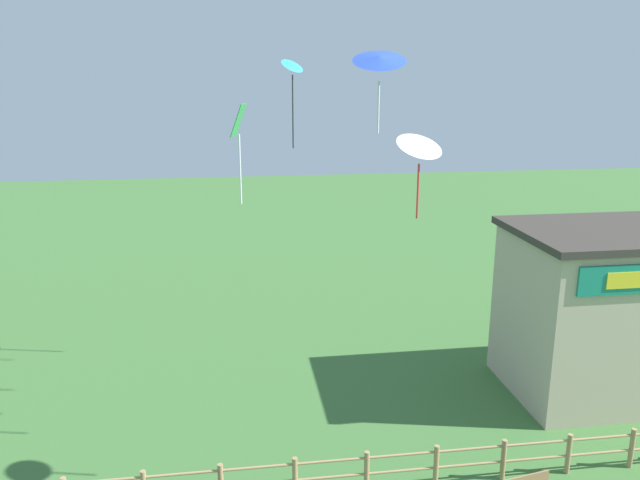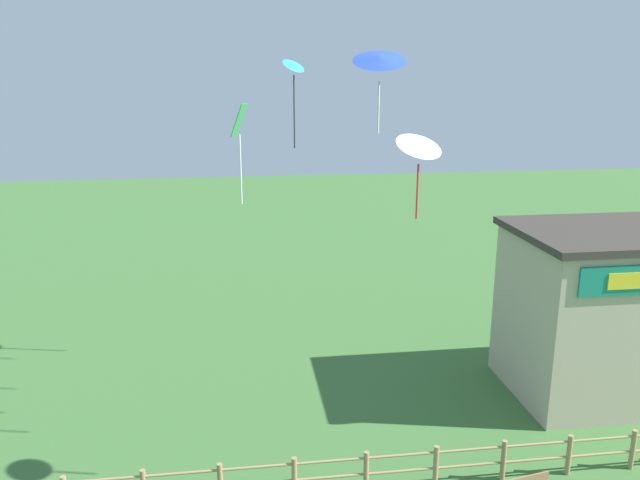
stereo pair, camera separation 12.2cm
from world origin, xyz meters
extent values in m
cylinder|color=#9E7F56|center=(-0.93, 6.30, 0.59)|extent=(0.14, 0.14, 1.18)
cylinder|color=#9E7F56|center=(0.93, 6.30, 0.59)|extent=(0.14, 0.14, 1.18)
cylinder|color=#9E7F56|center=(2.80, 6.30, 0.59)|extent=(0.14, 0.14, 1.18)
cylinder|color=#9E7F56|center=(4.67, 6.30, 0.59)|extent=(0.14, 0.14, 1.18)
cylinder|color=#9E7F56|center=(6.53, 6.30, 0.59)|extent=(0.14, 0.14, 1.18)
cylinder|color=#9E7F56|center=(8.40, 6.30, 0.59)|extent=(0.14, 0.14, 1.18)
cylinder|color=#9E7F56|center=(0.00, 6.30, 1.00)|extent=(20.54, 0.07, 0.07)
cylinder|color=#9E7F56|center=(0.00, 6.30, 0.53)|extent=(20.54, 0.07, 0.07)
cube|color=#B7A88E|center=(10.43, 10.62, 2.74)|extent=(6.88, 4.51, 5.48)
cube|color=#38332D|center=(10.43, 10.62, 5.60)|extent=(7.18, 4.81, 0.24)
cone|color=white|center=(1.96, 6.18, 9.02)|extent=(1.34, 1.28, 0.56)
cylinder|color=red|center=(1.96, 6.18, 7.96)|extent=(0.05, 0.05, 1.27)
cone|color=#2DB2C6|center=(-0.07, 14.35, 10.88)|extent=(1.06, 1.04, 0.49)
cylinder|color=#2D2D33|center=(-0.07, 14.35, 9.32)|extent=(0.05, 0.05, 2.48)
cube|color=green|center=(-2.01, 10.00, 9.35)|extent=(0.51, 0.74, 0.89)
cylinder|color=white|center=(-2.01, 10.00, 7.99)|extent=(0.05, 0.05, 1.96)
cone|color=blue|center=(1.46, 8.16, 10.93)|extent=(1.57, 1.52, 0.61)
cylinder|color=silver|center=(1.46, 8.16, 9.75)|extent=(0.05, 0.05, 1.29)
camera|label=1|loc=(-2.28, -7.45, 10.51)|focal=35.00mm
camera|label=2|loc=(-2.16, -7.47, 10.51)|focal=35.00mm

